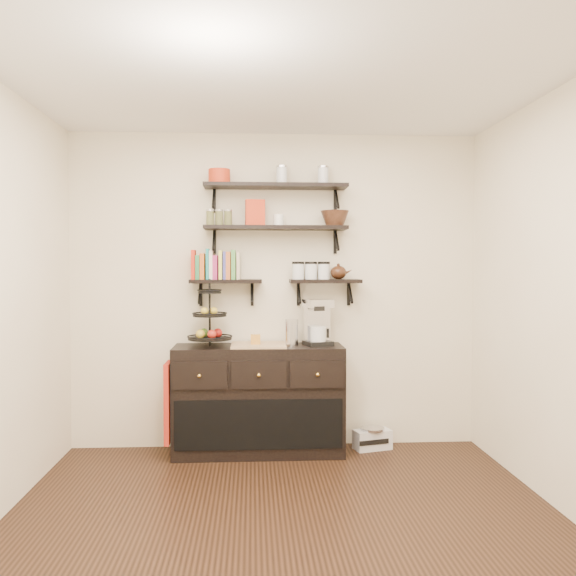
{
  "coord_description": "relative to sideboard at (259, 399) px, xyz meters",
  "views": [
    {
      "loc": [
        -0.2,
        -3.52,
        1.56
      ],
      "look_at": [
        0.08,
        1.15,
        1.39
      ],
      "focal_mm": 38.0,
      "sensor_mm": 36.0,
      "label": 1
    }
  ],
  "objects": [
    {
      "name": "teapot",
      "position": [
        0.68,
        0.12,
        1.07
      ],
      "size": [
        0.2,
        0.16,
        0.14
      ],
      "primitive_type": null,
      "rotation": [
        0.0,
        0.0,
        0.12
      ],
      "color": "#371E10",
      "rests_on": "shelf_low_right"
    },
    {
      "name": "shelf_low_right",
      "position": [
        0.57,
        0.12,
        0.98
      ],
      "size": [
        0.6,
        0.25,
        0.23
      ],
      "color": "black",
      "rests_on": "back_wall"
    },
    {
      "name": "radio",
      "position": [
        0.97,
        0.06,
        -0.36
      ],
      "size": [
        0.34,
        0.25,
        0.19
      ],
      "rotation": [
        0.0,
        0.0,
        0.27
      ],
      "color": "silver",
      "rests_on": "floor"
    },
    {
      "name": "glass_canisters",
      "position": [
        0.45,
        0.12,
        1.06
      ],
      "size": [
        0.32,
        0.1,
        0.13
      ],
      "color": "silver",
      "rests_on": "shelf_low_right"
    },
    {
      "name": "apron",
      "position": [
        -0.73,
        -0.1,
        0.01
      ],
      "size": [
        0.04,
        0.28,
        0.65
      ],
      "primitive_type": "cube",
      "color": "#B72713",
      "rests_on": "sideboard"
    },
    {
      "name": "cookbooks",
      "position": [
        -0.34,
        0.12,
        1.11
      ],
      "size": [
        0.4,
        0.15,
        0.26
      ],
      "color": "red",
      "rests_on": "shelf_low_left"
    },
    {
      "name": "floor",
      "position": [
        0.15,
        -1.51,
        -0.45
      ],
      "size": [
        3.5,
        3.5,
        0.0
      ],
      "primitive_type": "plane",
      "color": "black",
      "rests_on": "ground"
    },
    {
      "name": "walnut_bowl",
      "position": [
        0.65,
        0.1,
        1.51
      ],
      "size": [
        0.24,
        0.24,
        0.13
      ],
      "primitive_type": null,
      "color": "black",
      "rests_on": "shelf_mid"
    },
    {
      "name": "fruit_stand",
      "position": [
        -0.4,
        0.0,
        0.63
      ],
      "size": [
        0.36,
        0.36,
        0.53
      ],
      "rotation": [
        0.0,
        0.0,
        -0.29
      ],
      "color": "black",
      "rests_on": "sideboard"
    },
    {
      "name": "ceiling",
      "position": [
        0.15,
        -1.51,
        2.25
      ],
      "size": [
        3.5,
        3.5,
        0.02
      ],
      "primitive_type": "cube",
      "color": "white",
      "rests_on": "back_wall"
    },
    {
      "name": "shelf_mid",
      "position": [
        0.15,
        0.1,
        1.43
      ],
      "size": [
        1.2,
        0.27,
        0.23
      ],
      "color": "black",
      "rests_on": "back_wall"
    },
    {
      "name": "recipe_box",
      "position": [
        -0.03,
        0.1,
        1.56
      ],
      "size": [
        0.17,
        0.08,
        0.22
      ],
      "primitive_type": "cube",
      "rotation": [
        0.0,
        0.0,
        0.15
      ],
      "color": "red",
      "rests_on": "shelf_mid"
    },
    {
      "name": "back_wall",
      "position": [
        0.15,
        0.24,
        0.9
      ],
      "size": [
        3.5,
        0.02,
        2.7
      ],
      "primitive_type": "cube",
      "color": "white",
      "rests_on": "ground"
    },
    {
      "name": "shelf_low_left",
      "position": [
        -0.27,
        0.12,
        0.98
      ],
      "size": [
        0.6,
        0.25,
        0.23
      ],
      "color": "black",
      "rests_on": "back_wall"
    },
    {
      "name": "thermal_carafe",
      "position": [
        0.27,
        -0.02,
        0.56
      ],
      "size": [
        0.11,
        0.11,
        0.22
      ],
      "primitive_type": "cylinder",
      "color": "silver",
      "rests_on": "sideboard"
    },
    {
      "name": "ramekins",
      "position": [
        0.17,
        0.1,
        1.5
      ],
      "size": [
        0.09,
        0.09,
        0.1
      ],
      "primitive_type": "cylinder",
      "color": "white",
      "rests_on": "shelf_mid"
    },
    {
      "name": "shelf_top",
      "position": [
        0.15,
        0.1,
        1.78
      ],
      "size": [
        1.2,
        0.27,
        0.23
      ],
      "color": "black",
      "rests_on": "back_wall"
    },
    {
      "name": "sideboard",
      "position": [
        0.0,
        0.0,
        0.0
      ],
      "size": [
        1.4,
        0.5,
        0.92
      ],
      "color": "black",
      "rests_on": "floor"
    },
    {
      "name": "candle",
      "position": [
        -0.02,
        0.0,
        0.5
      ],
      "size": [
        0.08,
        0.08,
        0.08
      ],
      "primitive_type": "cube",
      "color": "#BB7E2B",
      "rests_on": "sideboard"
    },
    {
      "name": "red_pot",
      "position": [
        -0.32,
        0.1,
        1.86
      ],
      "size": [
        0.18,
        0.18,
        0.12
      ],
      "primitive_type": "cylinder",
      "color": "red",
      "rests_on": "shelf_top"
    },
    {
      "name": "coffee_maker",
      "position": [
        0.5,
        0.03,
        0.63
      ],
      "size": [
        0.26,
        0.26,
        0.39
      ],
      "rotation": [
        0.0,
        0.0,
        0.32
      ],
      "color": "black",
      "rests_on": "sideboard"
    }
  ]
}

